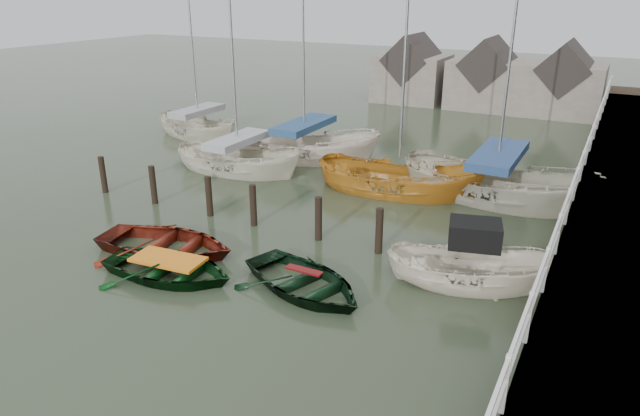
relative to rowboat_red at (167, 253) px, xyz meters
The scene contains 13 objects.
ground 2.30m from the rowboat_red, ahead, with size 120.00×120.00×0.00m, color #283220.
pier 15.42m from the rowboat_red, 40.15° to the left, with size 3.04×32.00×2.70m.
mooring_pilings 3.20m from the rowboat_red, 68.03° to the left, with size 13.72×0.22×1.80m.
far_sheds 26.19m from the rowboat_red, 83.12° to the left, with size 14.00×4.08×4.39m.
rowboat_red is the anchor object (origin of this frame).
rowboat_green 1.55m from the rowboat_red, 44.96° to the right, with size 2.69×3.76×0.78m, color black.
rowboat_dkgreen 4.66m from the rowboat_red, ahead, with size 2.71×3.79×0.78m, color black.
motorboat 8.62m from the rowboat_red, 14.90° to the left, with size 4.57×2.67×2.57m.
sailboat_a 7.91m from the rowboat_red, 110.19° to the left, with size 5.98×2.55×10.97m.
sailboat_b 10.44m from the rowboat_red, 96.61° to the left, with size 7.27×4.42×10.89m.
sailboat_c 9.18m from the rowboat_red, 63.42° to the left, with size 6.66×3.04×11.15m.
sailboat_d 11.80m from the rowboat_red, 50.49° to the left, with size 7.66×3.82×11.51m.
sailboat_e 13.88m from the rowboat_red, 125.33° to the left, with size 6.17×3.66×9.06m.
Camera 1 is at (8.80, -11.17, 7.36)m, focal length 32.00 mm.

